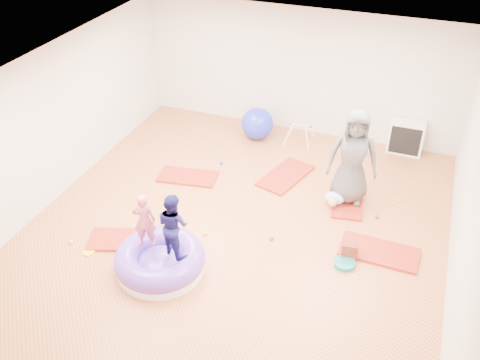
% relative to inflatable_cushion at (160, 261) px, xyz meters
% --- Properties ---
extents(room, '(7.01, 8.01, 2.81)m').
position_rel_inflatable_cushion_xyz_m(room, '(0.76, 1.26, 1.22)').
color(room, '#C57D43').
rests_on(room, ground).
extents(gym_mat_front_left, '(1.27, 0.92, 0.05)m').
position_rel_inflatable_cushion_xyz_m(gym_mat_front_left, '(-0.92, 0.39, -0.15)').
color(gym_mat_front_left, '#A3321C').
rests_on(gym_mat_front_left, ground).
extents(gym_mat_mid_left, '(1.22, 0.75, 0.05)m').
position_rel_inflatable_cushion_xyz_m(gym_mat_mid_left, '(-0.72, 2.53, -0.15)').
color(gym_mat_mid_left, '#A3321C').
rests_on(gym_mat_mid_left, ground).
extents(gym_mat_center_back, '(0.95, 1.37, 0.05)m').
position_rel_inflatable_cushion_xyz_m(gym_mat_center_back, '(1.10, 3.24, -0.15)').
color(gym_mat_center_back, '#A3321C').
rests_on(gym_mat_center_back, ground).
extents(gym_mat_right, '(1.28, 0.66, 0.05)m').
position_rel_inflatable_cushion_xyz_m(gym_mat_right, '(3.18, 1.59, -0.15)').
color(gym_mat_right, '#A3321C').
rests_on(gym_mat_right, ground).
extents(gym_mat_rear_right, '(0.74, 1.19, 0.05)m').
position_rel_inflatable_cushion_xyz_m(gym_mat_rear_right, '(2.42, 2.82, -0.15)').
color(gym_mat_rear_right, '#A3321C').
rests_on(gym_mat_rear_right, ground).
extents(inflatable_cushion, '(1.43, 1.43, 0.45)m').
position_rel_inflatable_cushion_xyz_m(inflatable_cushion, '(0.00, 0.00, 0.00)').
color(inflatable_cushion, white).
rests_on(inflatable_cushion, ground).
extents(child_pink, '(0.40, 0.33, 0.96)m').
position_rel_inflatable_cushion_xyz_m(child_pink, '(-0.25, 0.09, 0.72)').
color(child_pink, '#CC5965').
rests_on(child_pink, inflatable_cushion).
extents(child_navy, '(0.64, 0.57, 1.07)m').
position_rel_inflatable_cushion_xyz_m(child_navy, '(0.24, 0.09, 0.77)').
color(child_navy, '#161554').
rests_on(child_navy, inflatable_cushion).
extents(adult_caregiver, '(0.99, 0.73, 1.83)m').
position_rel_inflatable_cushion_xyz_m(adult_caregiver, '(2.41, 2.87, 0.79)').
color(adult_caregiver, '#4A4A4A').
rests_on(adult_caregiver, gym_mat_rear_right).
extents(infant, '(0.38, 0.39, 0.22)m').
position_rel_inflatable_cushion_xyz_m(infant, '(2.20, 2.62, -0.01)').
color(infant, '#A1C5FF').
rests_on(infant, gym_mat_rear_right).
extents(ball_pit_balls, '(5.10, 3.49, 0.07)m').
position_rel_inflatable_cushion_xyz_m(ball_pit_balls, '(0.69, 1.87, -0.14)').
color(ball_pit_balls, yellow).
rests_on(ball_pit_balls, ground).
extents(exercise_ball_blue, '(0.71, 0.71, 0.71)m').
position_rel_inflatable_cushion_xyz_m(exercise_ball_blue, '(0.04, 4.55, 0.18)').
color(exercise_ball_blue, '#2131D8').
rests_on(exercise_ball_blue, ground).
extents(exercise_ball_orange, '(0.39, 0.39, 0.39)m').
position_rel_inflatable_cushion_xyz_m(exercise_ball_orange, '(-0.05, 4.71, 0.02)').
color(exercise_ball_orange, '#FF582C').
rests_on(exercise_ball_orange, ground).
extents(infant_play_gym, '(0.61, 0.58, 0.47)m').
position_rel_inflatable_cushion_xyz_m(infant_play_gym, '(1.00, 4.63, 0.14)').
color(infant_play_gym, white).
rests_on(infant_play_gym, ground).
extents(cube_shelf, '(0.72, 0.35, 0.72)m').
position_rel_inflatable_cushion_xyz_m(cube_shelf, '(3.19, 5.05, 0.18)').
color(cube_shelf, white).
rests_on(cube_shelf, ground).
extents(balance_disc, '(0.35, 0.35, 0.08)m').
position_rel_inflatable_cushion_xyz_m(balance_disc, '(2.71, 1.11, -0.14)').
color(balance_disc, '#17777B').
rests_on(balance_disc, ground).
extents(backpack, '(0.27, 0.19, 0.30)m').
position_rel_inflatable_cushion_xyz_m(backpack, '(2.74, 1.30, -0.03)').
color(backpack, '#C1411F').
rests_on(backpack, ground).
extents(yellow_toy, '(0.20, 0.20, 0.03)m').
position_rel_inflatable_cushion_xyz_m(yellow_toy, '(-1.29, -0.07, -0.16)').
color(yellow_toy, yellow).
rests_on(yellow_toy, ground).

